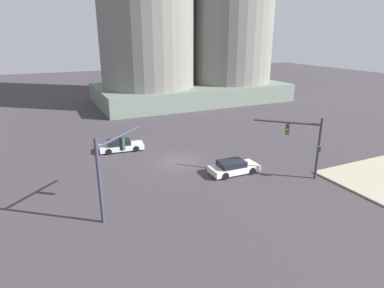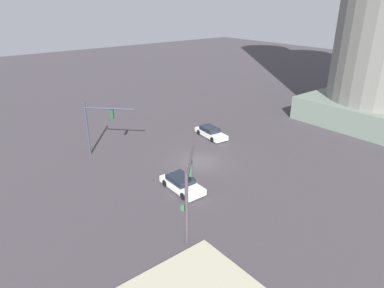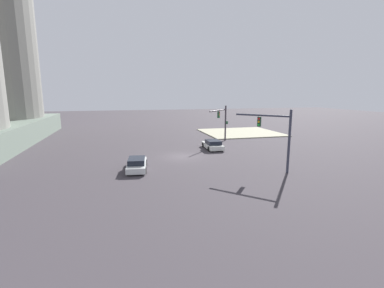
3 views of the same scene
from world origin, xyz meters
name	(u,v)px [view 2 (image 2 of 3)]	position (x,y,z in m)	size (l,w,h in m)	color
ground_plane	(199,161)	(0.00, 0.00, 0.00)	(181.05, 181.05, 0.00)	#3C363C
traffic_signal_near_corner	(97,121)	(-8.08, -7.24, 3.86)	(3.98, 3.83, 5.92)	#343748
traffic_signal_opposite_side	(188,188)	(8.32, -8.01, 3.56)	(4.22, 4.30, 5.43)	#3E353F
sedan_car_approaching	(211,132)	(-4.42, 5.53, 0.57)	(4.81, 2.27, 1.21)	silver
sedan_car_waiting_far	(182,183)	(3.32, -4.82, 0.58)	(4.52, 2.08, 1.21)	silver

